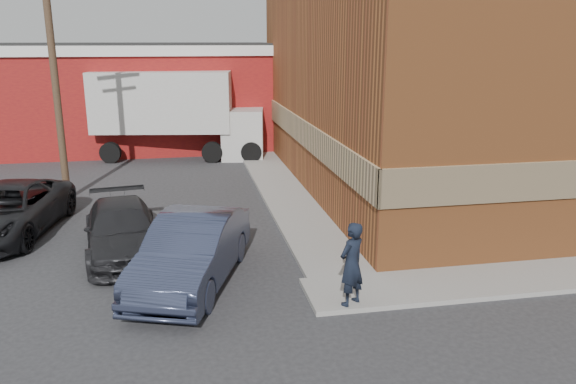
{
  "coord_description": "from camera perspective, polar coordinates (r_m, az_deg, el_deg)",
  "views": [
    {
      "loc": [
        -3.16,
        -12.46,
        5.81
      ],
      "look_at": [
        -0.36,
        2.21,
        1.72
      ],
      "focal_mm": 35.0,
      "sensor_mm": 36.0,
      "label": 1
    }
  ],
  "objects": [
    {
      "name": "sedan",
      "position": [
        13.88,
        -9.74,
        -5.9
      ],
      "size": [
        3.36,
        5.41,
        1.68
      ],
      "primitive_type": "imported",
      "rotation": [
        0.0,
        0.0,
        -0.33
      ],
      "color": "#303751",
      "rests_on": "ground"
    },
    {
      "name": "suv_b",
      "position": [
        16.27,
        -16.52,
        -3.68
      ],
      "size": [
        2.58,
        5.0,
        1.39
      ],
      "primitive_type": "imported",
      "rotation": [
        0.0,
        0.0,
        0.14
      ],
      "color": "#242427",
      "rests_on": "ground"
    },
    {
      "name": "utility_pole",
      "position": [
        21.92,
        -22.68,
        11.37
      ],
      "size": [
        2.0,
        0.26,
        9.0
      ],
      "color": "#4E3A27",
      "rests_on": "ground"
    },
    {
      "name": "ground",
      "position": [
        14.11,
        3.15,
        -9.04
      ],
      "size": [
        90.0,
        90.0,
        0.0
      ],
      "primitive_type": "plane",
      "color": "#28282B",
      "rests_on": "ground"
    },
    {
      "name": "suv_a",
      "position": [
        19.07,
        -26.63,
        -1.69
      ],
      "size": [
        3.4,
        5.89,
        1.54
      ],
      "primitive_type": "imported",
      "rotation": [
        0.0,
        0.0,
        -0.16
      ],
      "color": "black",
      "rests_on": "ground"
    },
    {
      "name": "brick_building",
      "position": [
        24.44,
        18.09,
        11.92
      ],
      "size": [
        14.25,
        18.25,
        9.36
      ],
      "color": "#9D5528",
      "rests_on": "ground"
    },
    {
      "name": "man",
      "position": [
        12.4,
        6.48,
        -7.28
      ],
      "size": [
        0.83,
        0.77,
        1.9
      ],
      "primitive_type": "imported",
      "rotation": [
        0.0,
        0.0,
        3.74
      ],
      "color": "black",
      "rests_on": "sidewalk_south"
    },
    {
      "name": "warehouse",
      "position": [
        32.72,
        -15.96,
        9.46
      ],
      "size": [
        16.3,
        8.3,
        5.6
      ],
      "color": "maroon",
      "rests_on": "ground"
    },
    {
      "name": "box_truck",
      "position": [
        28.52,
        -10.87,
        8.31
      ],
      "size": [
        9.01,
        3.95,
        4.3
      ],
      "rotation": [
        0.0,
        0.0,
        -0.16
      ],
      "color": "#BBBBB7",
      "rests_on": "ground"
    },
    {
      "name": "sidewalk_west",
      "position": [
        22.53,
        -0.84,
        0.51
      ],
      "size": [
        1.8,
        18.0,
        0.12
      ],
      "primitive_type": "cube",
      "color": "gray",
      "rests_on": "ground"
    }
  ]
}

